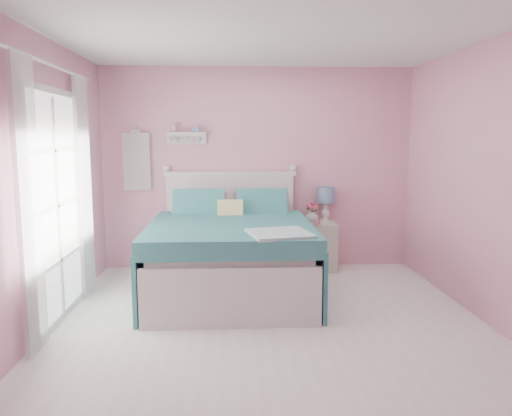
{
  "coord_description": "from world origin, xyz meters",
  "views": [
    {
      "loc": [
        -0.36,
        -4.25,
        1.72
      ],
      "look_at": [
        -0.08,
        1.2,
        0.93
      ],
      "focal_mm": 35.0,
      "sensor_mm": 36.0,
      "label": 1
    }
  ],
  "objects": [
    {
      "name": "french_door",
      "position": [
        -1.97,
        0.4,
        1.07
      ],
      "size": [
        0.04,
        1.32,
        2.16
      ],
      "color": "silver",
      "rests_on": "floor"
    },
    {
      "name": "room_shell",
      "position": [
        0.0,
        0.0,
        1.58
      ],
      "size": [
        4.5,
        4.5,
        4.5
      ],
      "color": "pink",
      "rests_on": "floor"
    },
    {
      "name": "vase",
      "position": [
        0.69,
        2.07,
        0.71
      ],
      "size": [
        0.17,
        0.17,
        0.17
      ],
      "primitive_type": "imported",
      "rotation": [
        0.0,
        0.0,
        -0.07
      ],
      "color": "silver",
      "rests_on": "nightstand"
    },
    {
      "name": "nightstand",
      "position": [
        0.78,
        2.02,
        0.31
      ],
      "size": [
        0.43,
        0.43,
        0.62
      ],
      "color": "beige",
      "rests_on": "floor"
    },
    {
      "name": "wall_shelf",
      "position": [
        -0.92,
        2.19,
        1.73
      ],
      "size": [
        0.5,
        0.15,
        0.25
      ],
      "color": "silver",
      "rests_on": "room_shell"
    },
    {
      "name": "roses",
      "position": [
        0.69,
        2.06,
        0.83
      ],
      "size": [
        0.14,
        0.11,
        0.12
      ],
      "color": "#CB456C",
      "rests_on": "vase"
    },
    {
      "name": "floor",
      "position": [
        0.0,
        0.0,
        0.0
      ],
      "size": [
        4.5,
        4.5,
        0.0
      ],
      "primitive_type": "plane",
      "color": "white",
      "rests_on": "ground"
    },
    {
      "name": "curtain_far",
      "position": [
        -1.92,
        1.14,
        1.18
      ],
      "size": [
        0.04,
        0.4,
        2.32
      ],
      "primitive_type": "cube",
      "color": "white",
      "rests_on": "floor"
    },
    {
      "name": "bed",
      "position": [
        -0.36,
        1.15,
        0.42
      ],
      "size": [
        1.72,
        2.2,
        1.27
      ],
      "rotation": [
        0.0,
        0.0,
        -0.0
      ],
      "color": "silver",
      "rests_on": "floor"
    },
    {
      "name": "curtain_near",
      "position": [
        -1.92,
        -0.34,
        1.18
      ],
      "size": [
        0.04,
        0.4,
        2.32
      ],
      "primitive_type": "cube",
      "color": "white",
      "rests_on": "floor"
    },
    {
      "name": "table_lamp",
      "position": [
        0.88,
        2.13,
        0.93
      ],
      "size": [
        0.22,
        0.22,
        0.44
      ],
      "color": "white",
      "rests_on": "nightstand"
    },
    {
      "name": "teacup",
      "position": [
        0.71,
        1.84,
        0.66
      ],
      "size": [
        0.1,
        0.1,
        0.07
      ],
      "primitive_type": "imported",
      "rotation": [
        0.0,
        0.0,
        0.08
      ],
      "color": "#BF8088",
      "rests_on": "nightstand"
    },
    {
      "name": "hanging_dress",
      "position": [
        -1.55,
        2.18,
        1.4
      ],
      "size": [
        0.34,
        0.03,
        0.72
      ],
      "primitive_type": "cube",
      "color": "white",
      "rests_on": "room_shell"
    }
  ]
}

